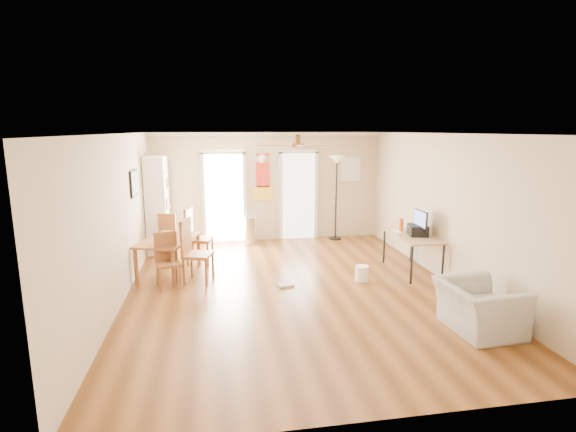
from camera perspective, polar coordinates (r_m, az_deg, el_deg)
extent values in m
plane|color=brown|center=(7.55, 0.78, -9.48)|extent=(7.00, 7.00, 0.00)
cube|color=red|center=(10.55, -3.31, 5.11)|extent=(0.46, 0.03, 1.10)
cube|color=white|center=(10.98, 8.10, 6.04)|extent=(0.50, 0.04, 0.60)
cube|color=black|center=(8.52, -19.38, 4.06)|extent=(0.04, 0.66, 0.48)
cylinder|color=silver|center=(10.39, -4.90, -1.88)|extent=(0.34, 0.34, 0.64)
cube|color=white|center=(8.79, 13.96, -1.89)|extent=(0.19, 0.38, 0.01)
cube|color=black|center=(8.55, 16.52, -1.78)|extent=(0.40, 0.44, 0.19)
cylinder|color=#E35014|center=(8.83, 14.51, -1.09)|extent=(0.09, 0.09, 0.25)
cylinder|color=white|center=(8.01, 9.60, -7.36)|extent=(0.30, 0.30, 0.27)
cube|color=#A3A39D|center=(7.68, -0.33, -8.95)|extent=(0.29, 0.24, 0.04)
imported|color=#ADADA8|center=(6.49, 23.57, -10.86)|extent=(0.92, 1.05, 0.66)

